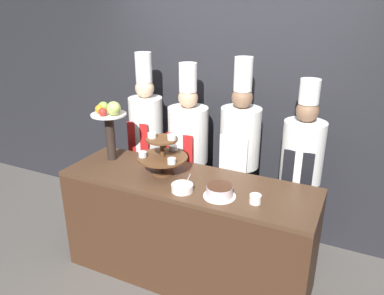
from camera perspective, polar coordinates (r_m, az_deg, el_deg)
wall_back at (r=3.81m, az=6.13°, el=7.46°), size 10.00×0.06×2.80m
buffet_counter at (r=3.31m, az=-0.77°, el=-12.34°), size 2.12×0.67×0.95m
tiered_stand at (r=3.13m, az=-4.53°, el=-0.96°), size 0.42×0.42×0.35m
fruit_pedestal at (r=3.41m, az=-12.46°, el=4.13°), size 0.31×0.31×0.56m
cake_round at (r=2.81m, az=4.23°, el=-6.68°), size 0.25×0.25×0.09m
cup_white at (r=2.76m, az=9.63°, el=-7.74°), size 0.09×0.09×0.07m
serving_bowl_near at (r=2.89m, az=-1.49°, el=-6.14°), size 0.17×0.17×0.16m
chef_left at (r=3.94m, az=-6.91°, el=1.67°), size 0.35×0.35×1.85m
chef_center_left at (r=3.73m, az=-0.59°, el=-0.09°), size 0.39×0.39×1.78m
chef_center_right at (r=3.53m, az=7.23°, el=-0.73°), size 0.37×0.37×1.87m
chef_right at (r=3.43m, az=16.25°, el=-2.93°), size 0.36×0.36×1.73m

